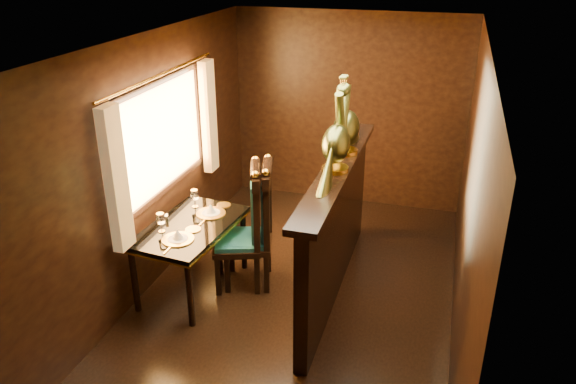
# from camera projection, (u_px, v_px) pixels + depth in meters

# --- Properties ---
(ground) EXTENTS (5.00, 5.00, 0.00)m
(ground) POSITION_uv_depth(u_px,v_px,m) (295.00, 300.00, 5.56)
(ground) COLOR black
(ground) RESTS_ON ground
(room_shell) EXTENTS (3.04, 5.04, 2.52)m
(room_shell) POSITION_uv_depth(u_px,v_px,m) (287.00, 148.00, 4.95)
(room_shell) COLOR black
(room_shell) RESTS_ON ground
(partition) EXTENTS (0.26, 2.70, 1.36)m
(partition) POSITION_uv_depth(u_px,v_px,m) (335.00, 227.00, 5.45)
(partition) COLOR black
(partition) RESTS_ON ground
(dining_table) EXTENTS (0.87, 1.30, 0.92)m
(dining_table) POSITION_uv_depth(u_px,v_px,m) (190.00, 231.00, 5.50)
(dining_table) COLOR black
(dining_table) RESTS_ON ground
(chair_left) EXTENTS (0.60, 0.61, 1.35)m
(chair_left) POSITION_uv_depth(u_px,v_px,m) (260.00, 221.00, 5.59)
(chair_left) COLOR black
(chair_left) RESTS_ON ground
(chair_right) EXTENTS (0.62, 0.63, 1.33)m
(chair_right) POSITION_uv_depth(u_px,v_px,m) (249.00, 223.00, 5.57)
(chair_right) COLOR black
(chair_right) RESTS_ON ground
(peacock_left) EXTENTS (0.26, 0.69, 0.82)m
(peacock_left) POSITION_uv_depth(u_px,v_px,m) (337.00, 127.00, 4.89)
(peacock_left) COLOR #1B532E
(peacock_left) RESTS_ON partition
(peacock_right) EXTENTS (0.26, 0.69, 0.82)m
(peacock_right) POSITION_uv_depth(u_px,v_px,m) (347.00, 113.00, 5.31)
(peacock_right) COLOR #1B532E
(peacock_right) RESTS_ON partition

